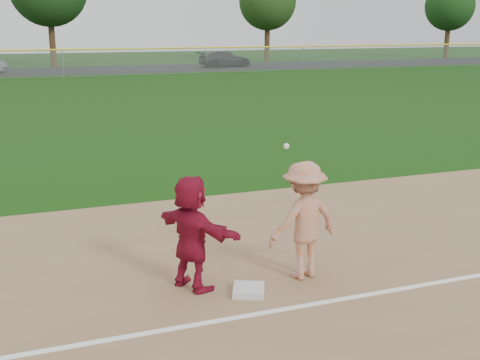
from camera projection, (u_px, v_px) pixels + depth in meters
name	position (u px, v px, depth m)	size (l,w,h in m)	color
ground	(274.00, 286.00, 9.13)	(160.00, 160.00, 0.00)	#133D0B
foul_line	(297.00, 307.00, 8.39)	(60.00, 0.10, 0.01)	white
parking_asphalt	(58.00, 71.00, 50.90)	(120.00, 10.00, 0.01)	black
first_base	(249.00, 290.00, 8.82)	(0.45, 0.45, 0.10)	silver
base_runner	(192.00, 233.00, 8.82)	(1.61, 0.51, 1.74)	maroon
car_right	(225.00, 59.00, 55.51)	(2.01, 4.94, 1.43)	black
first_base_play	(304.00, 220.00, 9.21)	(1.29, 0.88, 2.14)	#A4A4A7
outfield_fence	(62.00, 50.00, 44.96)	(110.00, 0.12, 110.00)	#999EA0
tree_3	(268.00, 1.00, 62.89)	(6.00, 6.00, 9.19)	#3B2715
tree_4	(450.00, 6.00, 68.89)	(5.60, 5.60, 8.67)	#3C2A16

